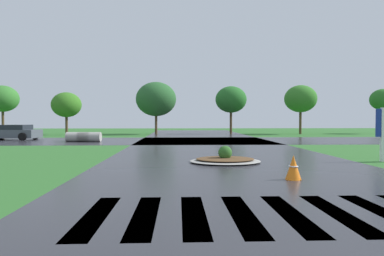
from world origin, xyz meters
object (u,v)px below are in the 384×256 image
object	(u,v)px
car_dark_suv	(12,133)
traffic_cone	(293,168)
drainage_pipe_stack	(84,137)
median_island	(225,159)

from	to	relation	value
car_dark_suv	traffic_cone	world-z (taller)	car_dark_suv
drainage_pipe_stack	median_island	bearing A→B (deg)	-54.50
car_dark_suv	traffic_cone	bearing A→B (deg)	138.76
car_dark_suv	drainage_pipe_stack	bearing A→B (deg)	164.10
car_dark_suv	traffic_cone	size ratio (longest dim) A/B	6.62
car_dark_suv	traffic_cone	distance (m)	26.16
car_dark_suv	drainage_pipe_stack	world-z (taller)	car_dark_suv
median_island	drainage_pipe_stack	world-z (taller)	drainage_pipe_stack
car_dark_suv	drainage_pipe_stack	size ratio (longest dim) A/B	1.80
median_island	car_dark_suv	size ratio (longest dim) A/B	0.61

